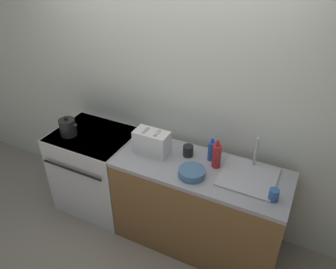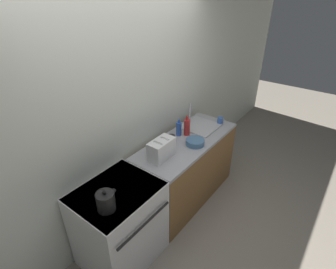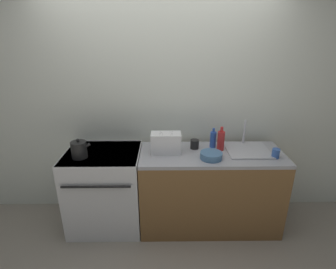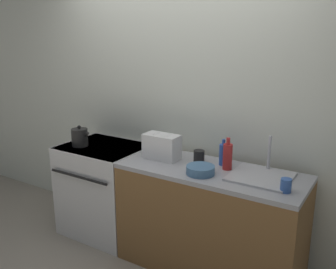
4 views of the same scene
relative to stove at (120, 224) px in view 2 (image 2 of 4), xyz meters
The scene contains 12 objects.
ground_plane 0.82m from the stove, 27.50° to the right, with size 12.00×12.00×0.00m, color gray.
wall_back 1.11m from the stove, 31.45° to the left, with size 8.00×0.05×2.60m.
stove is the anchor object (origin of this frame).
counter_block 1.14m from the stove, ahead, with size 1.48×0.60×0.88m.
kettle 0.56m from the stove, 151.60° to the right, with size 0.19×0.15×0.20m.
toaster 0.85m from the stove, ahead, with size 0.30×0.16×0.21m.
sink_tray 1.58m from the stove, ahead, with size 0.44×0.42×0.28m.
bottle_blue 1.29m from the stove, ahead, with size 0.06×0.06×0.22m.
bottle_red 1.35m from the stove, ahead, with size 0.07×0.07×0.26m.
cup_blue 1.82m from the stove, ahead, with size 0.07×0.07×0.10m.
cup_black 1.08m from the stove, ahead, with size 0.09×0.09×0.10m.
bowl 1.21m from the stove, ahead, with size 0.22×0.22×0.07m.
Camera 2 is at (-1.75, -1.15, 2.51)m, focal length 28.00 mm.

